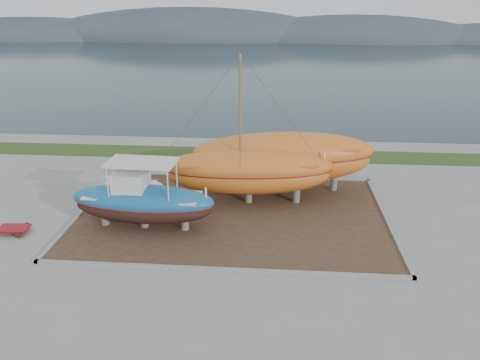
# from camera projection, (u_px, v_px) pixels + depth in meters

# --- Properties ---
(ground) EXTENTS (140.00, 140.00, 0.00)m
(ground) POSITION_uv_depth(u_px,v_px,m) (225.00, 249.00, 24.35)
(ground) COLOR gray
(ground) RESTS_ON ground
(dirt_patch) EXTENTS (18.00, 12.00, 0.06)m
(dirt_patch) POSITION_uv_depth(u_px,v_px,m) (232.00, 215.00, 28.04)
(dirt_patch) COLOR #422D1E
(dirt_patch) RESTS_ON ground
(curb_frame) EXTENTS (18.60, 12.60, 0.15)m
(curb_frame) POSITION_uv_depth(u_px,v_px,m) (232.00, 214.00, 28.03)
(curb_frame) COLOR gray
(curb_frame) RESTS_ON ground
(grass_strip) EXTENTS (44.00, 3.00, 0.08)m
(grass_strip) POSITION_uv_depth(u_px,v_px,m) (245.00, 154.00, 38.69)
(grass_strip) COLOR #284219
(grass_strip) RESTS_ON ground
(sea) EXTENTS (260.00, 100.00, 0.04)m
(sea) POSITION_uv_depth(u_px,v_px,m) (265.00, 64.00, 89.20)
(sea) COLOR #1B3037
(sea) RESTS_ON ground
(mountain_ridge) EXTENTS (200.00, 36.00, 20.00)m
(mountain_ridge) POSITION_uv_depth(u_px,v_px,m) (270.00, 39.00, 140.16)
(mountain_ridge) COLOR #333D49
(mountain_ridge) RESTS_ON ground
(blue_caique) EXTENTS (8.24, 2.97, 3.91)m
(blue_caique) POSITION_uv_depth(u_px,v_px,m) (142.00, 195.00, 25.83)
(blue_caique) COLOR #19649D
(blue_caique) RESTS_ON dirt_patch
(white_dinghy) EXTENTS (4.31, 2.13, 1.24)m
(white_dinghy) POSITION_uv_depth(u_px,v_px,m) (131.00, 190.00, 29.88)
(white_dinghy) COLOR silver
(white_dinghy) RESTS_ON dirt_patch
(orange_sailboat) EXTENTS (10.72, 3.93, 9.16)m
(orange_sailboat) POSITION_uv_depth(u_px,v_px,m) (249.00, 132.00, 28.02)
(orange_sailboat) COLOR #CC671F
(orange_sailboat) RESTS_ON dirt_patch
(orange_bare_hull) EXTENTS (12.25, 5.10, 3.89)m
(orange_bare_hull) POSITION_uv_depth(u_px,v_px,m) (284.00, 163.00, 30.68)
(orange_bare_hull) COLOR #CC671F
(orange_bare_hull) RESTS_ON dirt_patch
(red_trailer) EXTENTS (2.49, 1.37, 0.34)m
(red_trailer) POSITION_uv_depth(u_px,v_px,m) (14.00, 230.00, 25.88)
(red_trailer) COLOR maroon
(red_trailer) RESTS_ON ground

